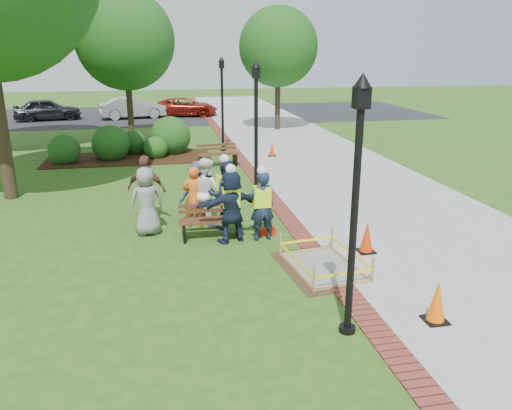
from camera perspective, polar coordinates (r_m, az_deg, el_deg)
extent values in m
plane|color=#285116|center=(11.12, -1.34, -6.90)|extent=(100.00, 100.00, 0.00)
cube|color=#9E9E99|center=(21.57, 7.26, 5.07)|extent=(6.00, 60.00, 0.02)
cube|color=maroon|center=(20.79, -1.31, 4.75)|extent=(0.50, 60.00, 0.03)
cube|color=#381E0F|center=(22.50, -14.26, 5.20)|extent=(7.00, 3.00, 0.05)
cube|color=black|center=(37.31, -8.57, 10.21)|extent=(36.00, 12.00, 0.01)
cube|color=#47331E|center=(11.06, 7.70, -7.17)|extent=(1.95, 2.48, 0.01)
cube|color=gray|center=(11.06, 7.70, -7.10)|extent=(1.39, 1.92, 0.04)
cube|color=tan|center=(11.05, 7.71, -7.01)|extent=(1.53, 2.06, 0.08)
cube|color=tan|center=(10.95, 7.76, -5.89)|extent=(1.56, 2.09, 0.55)
cube|color=yellow|center=(10.95, 7.76, -5.77)|extent=(1.51, 2.03, 0.06)
cube|color=brown|center=(12.53, -5.15, -1.71)|extent=(1.59, 0.47, 0.04)
cube|color=brown|center=(12.69, -5.31, -0.30)|extent=(1.59, 0.05, 0.25)
cube|color=black|center=(12.61, -5.12, -2.81)|extent=(1.44, 0.54, 0.47)
cube|color=brown|center=(20.34, -4.38, 5.83)|extent=(1.69, 0.67, 0.04)
cube|color=brown|center=(20.55, -4.57, 6.66)|extent=(1.64, 0.24, 0.26)
cube|color=black|center=(20.40, -4.36, 5.11)|extent=(1.55, 0.72, 0.48)
cube|color=black|center=(9.51, 19.75, -12.33)|extent=(0.40, 0.40, 0.05)
cone|color=#FF6308|center=(9.33, 20.01, -10.21)|extent=(0.32, 0.32, 0.74)
cube|color=black|center=(12.05, 12.44, -5.21)|extent=(0.39, 0.39, 0.05)
cone|color=red|center=(11.91, 12.56, -3.49)|extent=(0.31, 0.31, 0.72)
cube|color=black|center=(22.29, 1.84, 5.63)|extent=(0.34, 0.34, 0.04)
cone|color=#E63B07|center=(22.23, 1.85, 6.47)|extent=(0.27, 0.27, 0.62)
cube|color=red|center=(12.86, 1.25, -2.96)|extent=(0.43, 0.27, 0.20)
cylinder|color=black|center=(8.05, 11.09, -2.38)|extent=(0.12, 0.12, 3.80)
cube|color=black|center=(7.62, 11.98, 11.92)|extent=(0.22, 0.22, 0.32)
cone|color=black|center=(7.60, 12.10, 13.80)|extent=(0.28, 0.28, 0.22)
cylinder|color=black|center=(8.84, 10.38, -13.73)|extent=(0.28, 0.28, 0.10)
cylinder|color=black|center=(15.51, 0.01, 7.48)|extent=(0.12, 0.12, 3.80)
cube|color=black|center=(15.29, 0.01, 14.88)|extent=(0.22, 0.22, 0.32)
cone|color=black|center=(15.28, 0.01, 15.82)|extent=(0.28, 0.28, 0.22)
cylinder|color=black|center=(15.94, 0.01, 0.92)|extent=(0.28, 0.28, 0.10)
cylinder|color=black|center=(23.33, -3.86, 10.80)|extent=(0.12, 0.12, 3.80)
cube|color=black|center=(23.19, -3.96, 15.72)|extent=(0.22, 0.22, 0.32)
cone|color=black|center=(23.18, -3.98, 16.34)|extent=(0.28, 0.28, 0.22)
cylinder|color=black|center=(23.62, -3.77, 6.34)|extent=(0.28, 0.28, 0.10)
cylinder|color=#3D2D1E|center=(26.46, -14.26, 11.43)|extent=(0.31, 0.31, 4.10)
sphere|color=#1C4714|center=(26.34, -14.75, 17.76)|extent=(4.82, 4.82, 4.82)
cylinder|color=#3D2D1E|center=(29.67, 2.49, 12.29)|extent=(0.31, 0.31, 3.85)
sphere|color=#1C4714|center=(29.55, 2.56, 17.62)|extent=(4.47, 4.47, 4.47)
sphere|color=#1C4714|center=(22.33, -20.91, 4.45)|extent=(1.31, 1.31, 1.31)
sphere|color=#1C4714|center=(22.57, -16.12, 5.04)|extent=(1.59, 1.59, 1.59)
sphere|color=#1C4714|center=(22.37, -11.33, 5.28)|extent=(1.04, 1.04, 1.04)
sphere|color=#1C4714|center=(23.31, -9.65, 5.86)|extent=(1.82, 1.82, 1.82)
sphere|color=#1C4714|center=(23.55, -13.68, 5.73)|extent=(1.15, 1.15, 1.15)
imported|color=gray|center=(12.95, -12.40, 0.41)|extent=(0.64, 0.49, 1.76)
imported|color=orange|center=(13.30, -7.12, 0.91)|extent=(0.56, 0.39, 1.66)
imported|color=white|center=(13.41, -5.73, 1.50)|extent=(0.66, 0.70, 1.84)
imported|color=brown|center=(13.84, -12.40, 1.74)|extent=(0.70, 0.59, 1.87)
imported|color=#393C64|center=(13.60, -6.44, 1.45)|extent=(0.58, 0.40, 1.72)
imported|color=#1A2845|center=(12.17, -2.85, -0.16)|extent=(0.66, 0.52, 1.81)
cube|color=#CBF814|center=(12.10, -2.87, 1.00)|extent=(0.42, 0.26, 0.52)
sphere|color=white|center=(11.93, -2.92, 4.11)|extent=(0.25, 0.25, 0.25)
imported|color=#1C2B4A|center=(12.27, 0.69, -0.14)|extent=(0.60, 0.43, 1.75)
cube|color=#CBF814|center=(12.20, 0.70, 0.98)|extent=(0.42, 0.26, 0.52)
sphere|color=white|center=(12.03, 0.71, 3.96)|extent=(0.25, 0.25, 0.25)
imported|color=#1C2A49|center=(13.11, -3.56, 1.19)|extent=(0.61, 0.41, 1.84)
cube|color=#CBF814|center=(13.04, -3.59, 2.29)|extent=(0.42, 0.26, 0.52)
sphere|color=white|center=(12.87, -3.64, 5.24)|extent=(0.25, 0.25, 0.25)
imported|color=black|center=(36.56, -22.60, 8.93)|extent=(2.92, 5.08, 1.56)
imported|color=#B4B4B9|center=(35.78, -13.76, 9.60)|extent=(3.00, 5.18, 1.59)
imported|color=maroon|center=(36.33, -8.10, 10.03)|extent=(2.29, 4.43, 1.39)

